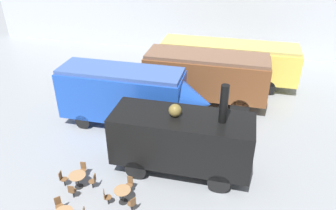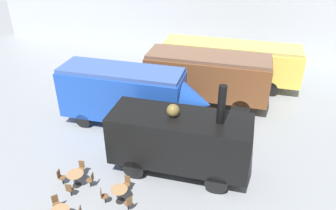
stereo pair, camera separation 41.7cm
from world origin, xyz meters
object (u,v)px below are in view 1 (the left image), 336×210
object	(u,v)px
passenger_coach_wooden	(206,74)
cafe_table_near	(78,178)
passenger_coach_vintage	(228,60)
cafe_table_mid	(123,193)
streamlined_locomotive	(132,94)
cafe_chair_0	(83,169)
steam_locomotive	(182,139)
visitor_person	(115,138)

from	to	relation	value
passenger_coach_wooden	cafe_table_near	distance (m)	11.42
passenger_coach_vintage	cafe_table_mid	xyz separation A→B (m)	(-3.66, -14.27, -1.48)
passenger_coach_vintage	streamlined_locomotive	distance (m)	9.35
passenger_coach_wooden	cafe_table_near	bearing A→B (deg)	-115.81
cafe_table_near	cafe_chair_0	size ratio (longest dim) A/B	0.97
cafe_chair_0	passenger_coach_vintage	bearing A→B (deg)	147.02
cafe_table_near	cafe_chair_0	bearing A→B (deg)	97.26
passenger_coach_vintage	cafe_table_near	distance (m)	15.22
passenger_coach_vintage	passenger_coach_wooden	world-z (taller)	passenger_coach_wooden
steam_locomotive	visitor_person	size ratio (longest dim) A/B	4.38
steam_locomotive	passenger_coach_wooden	bearing A→B (deg)	88.56
cafe_table_mid	cafe_table_near	bearing A→B (deg)	170.16
passenger_coach_wooden	cafe_table_near	size ratio (longest dim) A/B	10.04
cafe_table_mid	visitor_person	distance (m)	4.15
passenger_coach_vintage	cafe_table_mid	size ratio (longest dim) A/B	13.53
passenger_coach_wooden	cafe_table_mid	xyz separation A→B (m)	(-2.40, -10.61, -1.67)
cafe_table_mid	visitor_person	bearing A→B (deg)	115.94
passenger_coach_wooden	cafe_table_near	world-z (taller)	passenger_coach_wooden
steam_locomotive	cafe_chair_0	bearing A→B (deg)	-160.77
passenger_coach_vintage	passenger_coach_wooden	xyz separation A→B (m)	(-1.26, -3.67, 0.20)
cafe_table_near	visitor_person	world-z (taller)	visitor_person
steam_locomotive	visitor_person	xyz separation A→B (m)	(-4.01, 0.81, -1.17)
steam_locomotive	visitor_person	world-z (taller)	steam_locomotive
passenger_coach_vintage	streamlined_locomotive	size ratio (longest dim) A/B	1.13
cafe_chair_0	visitor_person	bearing A→B (deg)	154.75
visitor_person	cafe_table_mid	bearing A→B (deg)	-64.06
streamlined_locomotive	visitor_person	distance (m)	3.19
passenger_coach_wooden	visitor_person	world-z (taller)	passenger_coach_wooden
streamlined_locomotive	cafe_table_mid	bearing A→B (deg)	-75.50
passenger_coach_wooden	cafe_chair_0	world-z (taller)	passenger_coach_wooden
cafe_table_near	visitor_person	distance (m)	3.37
cafe_table_near	steam_locomotive	bearing A→B (deg)	27.62
cafe_table_mid	visitor_person	size ratio (longest dim) A/B	0.49
cafe_table_mid	passenger_coach_vintage	bearing A→B (deg)	75.61
visitor_person	passenger_coach_vintage	bearing A→B (deg)	62.59
passenger_coach_wooden	cafe_table_mid	bearing A→B (deg)	-102.73
passenger_coach_vintage	cafe_chair_0	bearing A→B (deg)	-115.71
passenger_coach_vintage	cafe_chair_0	xyz separation A→B (m)	(-6.28, -13.05, -1.55)
steam_locomotive	cafe_table_near	xyz separation A→B (m)	(-4.72, -2.47, -1.45)
passenger_coach_wooden	cafe_chair_0	bearing A→B (deg)	-118.15
steam_locomotive	cafe_table_mid	world-z (taller)	steam_locomotive
streamlined_locomotive	cafe_table_near	xyz separation A→B (m)	(-0.81, -6.19, -1.61)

